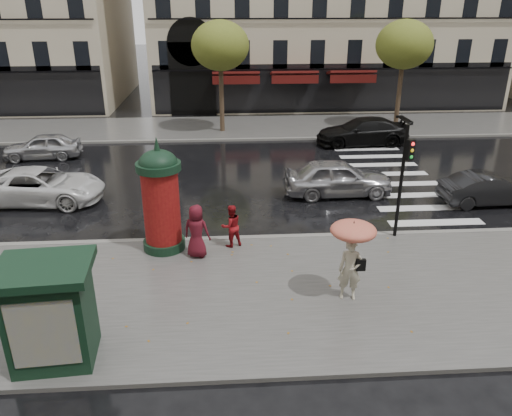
{
  "coord_description": "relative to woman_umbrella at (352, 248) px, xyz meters",
  "views": [
    {
      "loc": [
        -1.89,
        -12.6,
        7.89
      ],
      "look_at": [
        -0.97,
        1.5,
        1.86
      ],
      "focal_mm": 35.0,
      "sensor_mm": 36.0,
      "label": 1
    }
  ],
  "objects": [
    {
      "name": "newsstand",
      "position": [
        -7.31,
        -2.05,
        -0.3
      ],
      "size": [
        2.16,
        1.87,
        2.46
      ],
      "color": "black",
      "rests_on": "near_sidewalk"
    },
    {
      "name": "car_darkgrey",
      "position": [
        7.34,
        6.63,
        -1.03
      ],
      "size": [
        3.98,
        1.55,
        1.29
      ],
      "primitive_type": "imported",
      "rotation": [
        0.0,
        0.0,
        1.62
      ],
      "color": "black",
      "rests_on": "ground"
    },
    {
      "name": "tree_far_left",
      "position": [
        -3.44,
        18.95,
        3.49
      ],
      "size": [
        3.4,
        3.4,
        6.64
      ],
      "color": "#38281C",
      "rests_on": "ground"
    },
    {
      "name": "morris_column",
      "position": [
        -5.42,
        3.35,
        0.27
      ],
      "size": [
        1.42,
        1.42,
        3.81
      ],
      "color": "black",
      "rests_on": "near_sidewalk"
    },
    {
      "name": "car_white",
      "position": [
        -10.92,
        8.01,
        -0.97
      ],
      "size": [
        5.3,
        2.78,
        1.42
      ],
      "primitive_type": "imported",
      "rotation": [
        0.0,
        0.0,
        1.49
      ],
      "color": "silver",
      "rests_on": "ground"
    },
    {
      "name": "car_far_silver",
      "position": [
        -12.81,
        14.16,
        -1.02
      ],
      "size": [
        4.0,
        1.92,
        1.32
      ],
      "primitive_type": "imported",
      "rotation": [
        0.0,
        0.0,
        -1.48
      ],
      "color": "#B1B2B6",
      "rests_on": "ground"
    },
    {
      "name": "zebra_crossing",
      "position": [
        4.56,
        10.55,
        -1.67
      ],
      "size": [
        3.6,
        11.75,
        0.01
      ],
      "primitive_type": "cube",
      "color": "silver",
      "rests_on": "ground"
    },
    {
      "name": "ground",
      "position": [
        -1.44,
        0.95,
        -1.68
      ],
      "size": [
        160.0,
        160.0,
        0.0
      ],
      "primitive_type": "plane",
      "color": "black",
      "rests_on": "ground"
    },
    {
      "name": "traffic_light",
      "position": [
        2.59,
        3.68,
        0.85
      ],
      "size": [
        0.3,
        0.39,
        3.97
      ],
      "color": "black",
      "rests_on": "near_sidewalk"
    },
    {
      "name": "car_black",
      "position": [
        4.52,
        15.74,
        -0.93
      ],
      "size": [
        5.26,
        2.29,
        1.51
      ],
      "primitive_type": "imported",
      "rotation": [
        0.0,
        0.0,
        -1.54
      ],
      "color": "black",
      "rests_on": "ground"
    },
    {
      "name": "car_silver",
      "position": [
        1.42,
        8.05,
        -0.9
      ],
      "size": [
        4.58,
        1.89,
        1.55
      ],
      "primitive_type": "imported",
      "rotation": [
        0.0,
        0.0,
        1.58
      ],
      "color": "#A5A4A9",
      "rests_on": "ground"
    },
    {
      "name": "woman_red",
      "position": [
        -3.19,
        3.35,
        -0.83
      ],
      "size": [
        0.87,
        0.79,
        1.46
      ],
      "primitive_type": "imported",
      "rotation": [
        0.0,
        0.0,
        3.55
      ],
      "color": "maroon",
      "rests_on": "near_sidewalk"
    },
    {
      "name": "far_sidewalk",
      "position": [
        -1.44,
        19.95,
        -1.62
      ],
      "size": [
        90.0,
        6.0,
        0.12
      ],
      "primitive_type": "cube",
      "color": "#474744",
      "rests_on": "ground"
    },
    {
      "name": "far_kerb",
      "position": [
        -1.44,
        16.95,
        -1.61
      ],
      "size": [
        90.0,
        0.25,
        0.14
      ],
      "primitive_type": "cube",
      "color": "slate",
      "rests_on": "ground"
    },
    {
      "name": "tree_far_right",
      "position": [
        7.56,
        18.95,
        3.49
      ],
      "size": [
        3.4,
        3.4,
        6.64
      ],
      "color": "#38281C",
      "rests_on": "ground"
    },
    {
      "name": "woman_umbrella",
      "position": [
        0.0,
        0.0,
        0.0
      ],
      "size": [
        1.23,
        1.23,
        2.37
      ],
      "color": "#B9B198",
      "rests_on": "near_sidewalk"
    },
    {
      "name": "man_burgundy",
      "position": [
        -4.29,
        2.71,
        -0.68
      ],
      "size": [
        0.99,
        0.8,
        1.76
      ],
      "primitive_type": "imported",
      "rotation": [
        0.0,
        0.0,
        2.82
      ],
      "color": "#53101B",
      "rests_on": "near_sidewalk"
    },
    {
      "name": "near_sidewalk",
      "position": [
        -1.44,
        0.45,
        -1.62
      ],
      "size": [
        90.0,
        7.0,
        0.12
      ],
      "primitive_type": "cube",
      "color": "#474744",
      "rests_on": "ground"
    },
    {
      "name": "near_kerb",
      "position": [
        -1.44,
        3.95,
        -1.61
      ],
      "size": [
        90.0,
        0.25,
        0.14
      ],
      "primitive_type": "cube",
      "color": "slate",
      "rests_on": "ground"
    }
  ]
}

